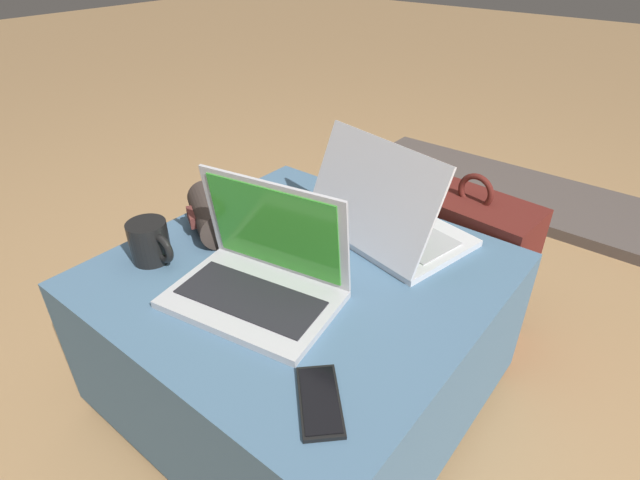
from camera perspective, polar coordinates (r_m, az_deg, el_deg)
The scene contains 9 objects.
ground_plane at distance 1.39m, azimuth -1.83°, elevation -16.96°, with size 14.00×14.00×0.00m, color tan.
ottoman at distance 1.24m, azimuth -1.99°, elevation -10.82°, with size 0.80×0.79×0.40m.
laptop_near at distance 1.02m, azimuth -6.92°, elevation -3.89°, with size 0.37×0.28×0.24m.
laptop_far at distance 1.21m, azimuth 7.40°, elevation 2.44°, with size 0.40×0.32×0.25m.
cell_phone at distance 0.84m, azimuth -0.03°, elevation -17.90°, with size 0.15×0.15×0.01m.
backpack at distance 1.53m, azimuth 16.10°, elevation -2.82°, with size 0.37×0.26×0.50m.
wrist_brace at distance 1.26m, azimuth -12.21°, elevation 2.96°, with size 0.22×0.18×0.09m.
coffee_mug at distance 1.18m, azimuth -18.82°, elevation -0.22°, with size 0.13×0.09×0.09m.
fireplace_hearth at distance 2.44m, azimuth 20.86°, elevation 5.21°, with size 1.40×0.50×0.04m.
Camera 1 is at (0.60, -0.68, 1.06)m, focal length 28.00 mm.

